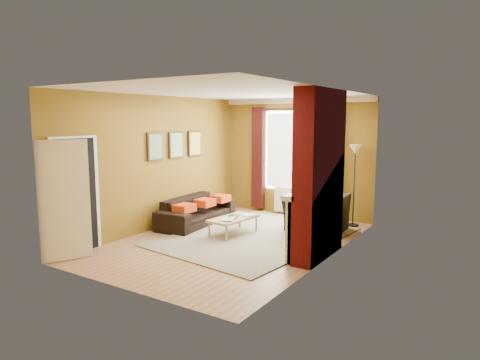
# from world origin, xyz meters

# --- Properties ---
(ground) EXTENTS (5.50, 5.50, 0.00)m
(ground) POSITION_xyz_m (0.00, 0.00, 0.00)
(ground) COLOR #8C613F
(ground) RESTS_ON ground
(room_walls) EXTENTS (3.82, 5.54, 2.83)m
(room_walls) POSITION_xyz_m (0.63, 0.28, 1.38)
(room_walls) COLOR brown
(room_walls) RESTS_ON ground
(striped_rug) EXTENTS (3.16, 4.07, 0.02)m
(striped_rug) POSITION_xyz_m (0.23, 0.47, 0.01)
(striped_rug) COLOR #2E5F80
(striped_rug) RESTS_ON ground
(sofa) EXTENTS (0.98, 2.15, 0.61)m
(sofa) POSITION_xyz_m (-1.42, 0.69, 0.31)
(sofa) COLOR black
(sofa) RESTS_ON ground
(armchair) EXTENTS (1.23, 1.09, 0.77)m
(armchair) POSITION_xyz_m (1.04, 1.54, 0.38)
(armchair) COLOR black
(armchair) RESTS_ON ground
(coffee_table) EXTENTS (0.63, 1.12, 0.36)m
(coffee_table) POSITION_xyz_m (-0.24, 0.37, 0.32)
(coffee_table) COLOR tan
(coffee_table) RESTS_ON ground
(wicker_stool) EXTENTS (0.41, 0.41, 0.46)m
(wicker_stool) POSITION_xyz_m (0.76, 2.29, 0.23)
(wicker_stool) COLOR #996D42
(wicker_stool) RESTS_ON ground
(floor_lamp) EXTENTS (0.28, 0.28, 1.77)m
(floor_lamp) POSITION_xyz_m (1.55, 2.40, 1.40)
(floor_lamp) COLOR black
(floor_lamp) RESTS_ON ground
(book_a) EXTENTS (0.33, 0.37, 0.03)m
(book_a) POSITION_xyz_m (-0.30, 0.07, 0.37)
(book_a) COLOR #999999
(book_a) RESTS_ON coffee_table
(book_b) EXTENTS (0.27, 0.32, 0.02)m
(book_b) POSITION_xyz_m (-0.16, 0.71, 0.37)
(book_b) COLOR #999999
(book_b) RESTS_ON coffee_table
(mug) EXTENTS (0.10, 0.10, 0.08)m
(mug) POSITION_xyz_m (-0.14, 0.36, 0.40)
(mug) COLOR #999999
(mug) RESTS_ON coffee_table
(tv_remote) EXTENTS (0.06, 0.16, 0.02)m
(tv_remote) POSITION_xyz_m (-0.35, 0.47, 0.37)
(tv_remote) COLOR #262629
(tv_remote) RESTS_ON coffee_table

